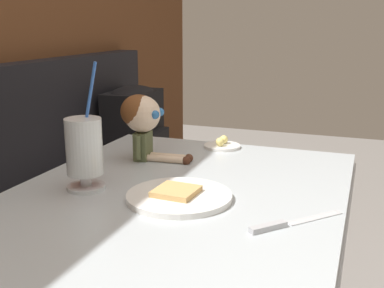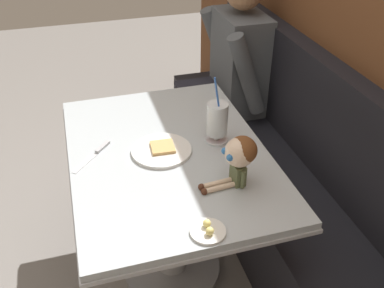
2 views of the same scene
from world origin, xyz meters
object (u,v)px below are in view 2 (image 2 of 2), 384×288
Objects in this scene: butter_saucer at (208,230)px; seated_doll at (239,155)px; toast_plate at (162,150)px; milkshake_glass at (217,120)px; butter_knife at (98,151)px; diner_patron at (233,63)px.

seated_doll is at bearing 139.05° from butter_saucer.
toast_plate is at bearing -175.08° from butter_saucer.
butter_knife is (-0.06, -0.50, -0.10)m from milkshake_glass.
diner_patron is (-1.25, 0.56, -0.01)m from butter_saucer.
milkshake_glass reaches higher than butter_knife.
toast_plate is 0.79× the size of milkshake_glass.
toast_plate is 1.33× the size of butter_knife.
toast_plate is 1.12× the size of seated_doll.
toast_plate is 0.97m from diner_patron.
toast_plate is at bearing -38.49° from diner_patron.
butter_knife is 1.10m from diner_patron.
seated_doll reaches higher than toast_plate.
toast_plate is 0.38m from seated_doll.
butter_saucer is 0.31m from seated_doll.
milkshake_glass is 1.67× the size of butter_knife.
seated_doll is at bearing 54.18° from butter_knife.
diner_patron is (-0.76, 0.61, -0.01)m from toast_plate.
butter_saucer is at bearing -24.21° from diner_patron.
butter_saucer is 0.15× the size of diner_patron.
toast_plate is 0.49m from butter_saucer.
toast_plate is 0.31× the size of diner_patron.
diner_patron reaches higher than milkshake_glass.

